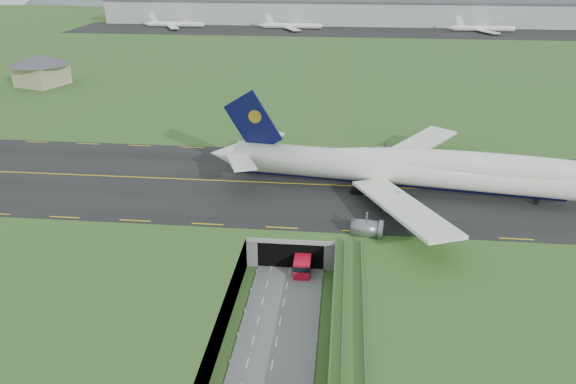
# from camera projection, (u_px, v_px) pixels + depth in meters

# --- Properties ---
(ground) EXTENTS (900.00, 900.00, 0.00)m
(ground) POSITION_uv_depth(u_px,v_px,m) (286.00, 293.00, 94.85)
(ground) COLOR #336026
(ground) RESTS_ON ground
(airfield_deck) EXTENTS (800.00, 800.00, 6.00)m
(airfield_deck) POSITION_uv_depth(u_px,v_px,m) (286.00, 278.00, 93.64)
(airfield_deck) COLOR gray
(airfield_deck) RESTS_ON ground
(trench_road) EXTENTS (12.00, 75.00, 0.20)m
(trench_road) POSITION_uv_depth(u_px,v_px,m) (281.00, 320.00, 87.99)
(trench_road) COLOR slate
(trench_road) RESTS_ON ground
(taxiway) EXTENTS (800.00, 44.00, 0.18)m
(taxiway) POSITION_uv_depth(u_px,v_px,m) (302.00, 184.00, 122.40)
(taxiway) COLOR black
(taxiway) RESTS_ON airfield_deck
(tunnel_portal) EXTENTS (17.00, 22.30, 6.00)m
(tunnel_portal) POSITION_uv_depth(u_px,v_px,m) (295.00, 230.00, 108.70)
(tunnel_portal) COLOR gray
(tunnel_portal) RESTS_ON ground
(guideway) EXTENTS (3.00, 53.00, 7.05)m
(guideway) POSITION_uv_depth(u_px,v_px,m) (353.00, 346.00, 74.28)
(guideway) COLOR #A8A8A3
(guideway) RESTS_ON ground
(jumbo_jet) EXTENTS (98.64, 62.30, 20.79)m
(jumbo_jet) POSITION_uv_depth(u_px,v_px,m) (433.00, 170.00, 115.01)
(jumbo_jet) COLOR white
(jumbo_jet) RESTS_ON ground
(shuttle_tram) EXTENTS (3.11, 7.96, 3.24)m
(shuttle_tram) POSITION_uv_depth(u_px,v_px,m) (303.00, 261.00, 100.95)
(shuttle_tram) COLOR red
(shuttle_tram) RESTS_ON ground
(service_building) EXTENTS (26.71, 26.71, 11.56)m
(service_building) POSITION_uv_depth(u_px,v_px,m) (40.00, 67.00, 205.70)
(service_building) COLOR tan
(service_building) RESTS_ON ground
(cargo_terminal) EXTENTS (320.00, 67.00, 15.60)m
(cargo_terminal) POSITION_uv_depth(u_px,v_px,m) (335.00, 12.00, 361.52)
(cargo_terminal) COLOR #B2B2B2
(cargo_terminal) RESTS_ON ground
(distant_hills) EXTENTS (700.00, 91.00, 60.00)m
(distant_hills) POSITION_uv_depth(u_px,v_px,m) (414.00, 18.00, 481.46)
(distant_hills) COLOR #52625E
(distant_hills) RESTS_ON ground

